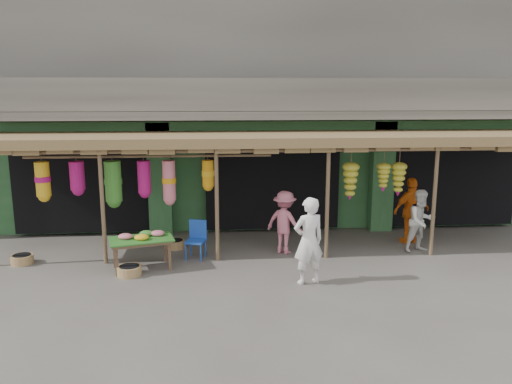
{
  "coord_description": "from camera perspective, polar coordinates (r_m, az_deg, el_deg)",
  "views": [
    {
      "loc": [
        -1.46,
        -11.07,
        3.77
      ],
      "look_at": [
        -0.53,
        1.0,
        1.33
      ],
      "focal_mm": 35.0,
      "sensor_mm": 36.0,
      "label": 1
    }
  ],
  "objects": [
    {
      "name": "person_shopper",
      "position": [
        11.81,
        3.3,
        -3.47
      ],
      "size": [
        1.11,
        1.03,
        1.5
      ],
      "primitive_type": "imported",
      "rotation": [
        0.0,
        0.0,
        2.48
      ],
      "color": "#CA6B7F",
      "rests_on": "ground"
    },
    {
      "name": "basket_left",
      "position": [
        12.38,
        -25.16,
        -6.98
      ],
      "size": [
        0.52,
        0.52,
        0.2
      ],
      "primitive_type": "cylinder",
      "rotation": [
        0.0,
        0.0,
        0.08
      ],
      "color": "#956A44",
      "rests_on": "ground"
    },
    {
      "name": "building",
      "position": [
        16.01,
        0.85,
        9.93
      ],
      "size": [
        16.4,
        6.8,
        7.0
      ],
      "color": "gray",
      "rests_on": "ground"
    },
    {
      "name": "blue_chair",
      "position": [
        11.6,
        -6.8,
        -5.15
      ],
      "size": [
        0.52,
        0.52,
        0.87
      ],
      "rotation": [
        0.0,
        0.0,
        -0.28
      ],
      "color": "#1B46B0",
      "rests_on": "ground"
    },
    {
      "name": "ground",
      "position": [
        11.79,
        2.97,
        -7.3
      ],
      "size": [
        80.0,
        80.0,
        0.0
      ],
      "primitive_type": "plane",
      "color": "#514C47",
      "rests_on": "ground"
    },
    {
      "name": "person_vendor",
      "position": [
        13.14,
        17.32,
        -2.04
      ],
      "size": [
        1.05,
        0.63,
        1.68
      ],
      "primitive_type": "imported",
      "rotation": [
        0.0,
        0.0,
        3.38
      ],
      "color": "orange",
      "rests_on": "ground"
    },
    {
      "name": "flower_table",
      "position": [
        11.06,
        -12.92,
        -5.35
      ],
      "size": [
        1.48,
        1.1,
        0.8
      ],
      "rotation": [
        0.0,
        0.0,
        0.26
      ],
      "color": "brown",
      "rests_on": "ground"
    },
    {
      "name": "person_front",
      "position": [
        9.95,
        6.04,
        -5.56
      ],
      "size": [
        0.74,
        0.59,
        1.76
      ],
      "primitive_type": "imported",
      "rotation": [
        0.0,
        0.0,
        3.44
      ],
      "color": "white",
      "rests_on": "ground"
    },
    {
      "name": "basket_right",
      "position": [
        12.46,
        -9.16,
        -5.91
      ],
      "size": [
        0.45,
        0.45,
        0.2
      ],
      "primitive_type": "cylinder",
      "rotation": [
        0.0,
        0.0,
        -0.02
      ],
      "color": "#9F6F4A",
      "rests_on": "ground"
    },
    {
      "name": "person_right",
      "position": [
        12.51,
        18.35,
        -3.15
      ],
      "size": [
        0.86,
        0.75,
        1.52
      ],
      "primitive_type": "imported",
      "rotation": [
        0.0,
        0.0,
        0.27
      ],
      "color": "silver",
      "rests_on": "ground"
    },
    {
      "name": "awning",
      "position": [
        12.0,
        1.81,
        5.64
      ],
      "size": [
        14.0,
        2.7,
        2.79
      ],
      "color": "brown",
      "rests_on": "ground"
    },
    {
      "name": "basket_mid",
      "position": [
        10.89,
        -14.26,
        -8.7
      ],
      "size": [
        0.53,
        0.53,
        0.2
      ],
      "primitive_type": "cylinder",
      "rotation": [
        0.0,
        0.0,
        0.04
      ],
      "color": "#A46F49",
      "rests_on": "ground"
    }
  ]
}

